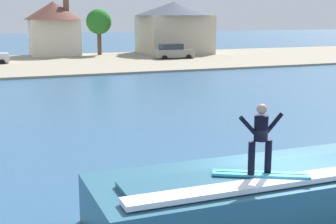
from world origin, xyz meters
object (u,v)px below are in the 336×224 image
Objects in this scene: car_far_shore at (173,52)px; house_gabled_white at (174,26)px; house_small_cottage at (54,25)px; tree_tall_bare at (99,22)px; surfer at (261,135)px; wave_crest at (252,196)px; surfboard at (261,174)px.

car_far_shore is 8.34m from house_gabled_white.
car_far_shore is 0.44× the size of house_gabled_white.
house_small_cottage is 5.46m from tree_tall_bare.
car_far_shore is 10.95m from tree_tall_bare.
surfer is at bearing -99.23° from tree_tall_bare.
wave_crest is 0.79× the size of house_gabled_white.
wave_crest is 4.88× the size of surfer.
tree_tall_bare is (8.07, 49.90, 2.76)m from surfboard.
wave_crest is at bearing -99.11° from tree_tall_bare.
surfer is 0.36× the size of car_far_shore.
surfboard reaches higher than wave_crest.
house_small_cottage reaches higher than surfboard.
house_gabled_white reaches higher than wave_crest.
surfer is (-0.20, -0.58, 1.71)m from wave_crest.
house_small_cottage is (-14.90, 2.39, 0.15)m from house_gabled_white.
car_far_shore is at bearing -39.15° from house_small_cottage.
car_far_shore is at bearing 70.60° from surfer.
house_gabled_white is 1.42× the size of house_small_cottage.
car_far_shore is at bearing 70.65° from surfboard.
tree_tall_bare is at bearing 80.77° from surfer.
surfboard is 0.37× the size of tree_tall_bare.
surfer is 0.23× the size of house_small_cottage.
house_small_cottage is at bearing 86.98° from wave_crest.
wave_crest is 51.65m from house_gabled_white.
wave_crest is 1.78× the size of car_far_shore.
house_small_cottage is at bearing 86.85° from surfboard.
surfer reaches higher than surfboard.
surfboard is 0.48× the size of car_far_shore.
surfboard is 50.62m from tree_tall_bare.
car_far_shore reaches higher than wave_crest.
tree_tall_bare is (-9.67, 0.85, 0.47)m from house_gabled_white.
tree_tall_bare is (7.91, 49.32, 3.52)m from wave_crest.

